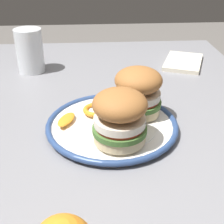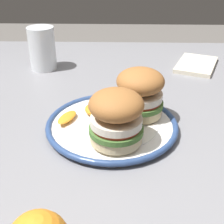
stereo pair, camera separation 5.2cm
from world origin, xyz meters
TOP-DOWN VIEW (x-y plane):
  - dining_table at (0.00, 0.00)m, footprint 1.10×0.85m
  - dinner_plate at (-0.06, -0.02)m, footprint 0.27×0.27m
  - sandwich_half_left at (-0.02, -0.08)m, footprint 0.13×0.13m
  - sandwich_half_right at (-0.13, -0.03)m, footprint 0.14×0.14m
  - orange_peel_curled at (-0.02, 0.01)m, footprint 0.08×0.08m
  - orange_peel_strip_long at (-0.05, 0.07)m, footprint 0.06×0.05m
  - drinking_glass at (0.28, 0.19)m, footprint 0.08×0.08m
  - folded_napkin at (0.30, -0.27)m, footprint 0.19×0.16m

SIDE VIEW (x-z plane):
  - dining_table at x=0.00m, z-range 0.26..1.03m
  - folded_napkin at x=0.30m, z-range 0.77..0.78m
  - dinner_plate at x=-0.06m, z-range 0.77..0.78m
  - orange_peel_strip_long at x=-0.05m, z-range 0.78..0.79m
  - orange_peel_curled at x=-0.02m, z-range 0.78..0.79m
  - drinking_glass at x=0.28m, z-range 0.76..0.88m
  - sandwich_half_left at x=-0.02m, z-range 0.78..0.88m
  - sandwich_half_right at x=-0.13m, z-range 0.78..0.88m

